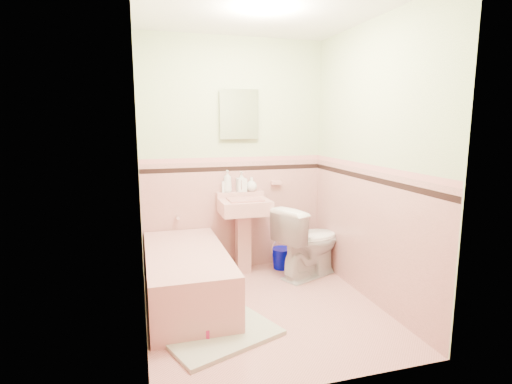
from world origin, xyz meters
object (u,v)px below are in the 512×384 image
object	(u,v)px
bathtub	(187,278)
soap_bottle_right	(251,184)
medicine_cabinet	(239,114)
bucket	(282,258)
soap_bottle_left	(227,181)
shoe	(199,332)
soap_bottle_mid	(241,182)
sink	(245,237)
toilet	(309,241)

from	to	relation	value
bathtub	soap_bottle_right	distance (m)	1.30
medicine_cabinet	bucket	size ratio (longest dim) A/B	2.02
soap_bottle_left	shoe	distance (m)	1.77
soap_bottle_left	soap_bottle_right	size ratio (longest dim) A/B	1.54
soap_bottle_left	soap_bottle_mid	world-z (taller)	soap_bottle_left
soap_bottle_mid	bucket	size ratio (longest dim) A/B	0.95
sink	soap_bottle_right	world-z (taller)	soap_bottle_right
bathtub	soap_bottle_left	distance (m)	1.18
soap_bottle_right	bucket	bearing A→B (deg)	-24.16
toilet	soap_bottle_left	bearing A→B (deg)	37.84
bucket	toilet	bearing A→B (deg)	-56.21
bathtub	toilet	xyz separation A→B (m)	(1.31, 0.28, 0.16)
bathtub	soap_bottle_mid	size ratio (longest dim) A/B	6.84
soap_bottle_right	shoe	world-z (taller)	soap_bottle_right
soap_bottle_right	bucket	world-z (taller)	soap_bottle_right
medicine_cabinet	soap_bottle_right	distance (m)	0.76
soap_bottle_right	medicine_cabinet	bearing A→B (deg)	166.87
soap_bottle_left	soap_bottle_right	bearing A→B (deg)	0.00
medicine_cabinet	soap_bottle_right	size ratio (longest dim) A/B	2.98
shoe	bucket	bearing A→B (deg)	67.23
shoe	medicine_cabinet	bearing A→B (deg)	83.46
shoe	soap_bottle_mid	bearing A→B (deg)	82.50
bathtub	sink	size ratio (longest dim) A/B	1.84
sink	bucket	world-z (taller)	sink
bathtub	bucket	distance (m)	1.26
soap_bottle_left	bathtub	bearing A→B (deg)	-127.26
soap_bottle_left	sink	bearing A→B (deg)	-52.13
soap_bottle_left	soap_bottle_mid	xyz separation A→B (m)	(0.15, 0.00, -0.01)
medicine_cabinet	soap_bottle_mid	size ratio (longest dim) A/B	2.12
bathtub	soap_bottle_mid	distance (m)	1.25
bucket	bathtub	bearing A→B (deg)	-153.04
sink	bathtub	bearing A→B (deg)	-142.07
medicine_cabinet	soap_bottle_left	distance (m)	0.72
toilet	medicine_cabinet	bearing A→B (deg)	30.94
soap_bottle_right	bucket	xyz separation A→B (m)	(0.31, -0.14, -0.83)
toilet	bucket	bearing A→B (deg)	10.65
toilet	shoe	bearing A→B (deg)	103.65
bathtub	sink	distance (m)	0.88
soap_bottle_left	toilet	distance (m)	1.08
soap_bottle_right	bathtub	bearing A→B (deg)	-138.71
sink	medicine_cabinet	xyz separation A→B (m)	(0.00, 0.21, 1.29)
toilet	shoe	world-z (taller)	toilet
medicine_cabinet	bucket	xyz separation A→B (m)	(0.44, -0.17, -1.59)
bathtub	shoe	xyz separation A→B (m)	(0.01, -0.70, -0.16)
sink	soap_bottle_left	size ratio (longest dim) A/B	3.39
bucket	shoe	bearing A→B (deg)	-131.29
toilet	bucket	world-z (taller)	toilet
bathtub	soap_bottle_left	bearing A→B (deg)	52.74
soap_bottle_right	bucket	distance (m)	0.90
sink	soap_bottle_right	bearing A→B (deg)	54.46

